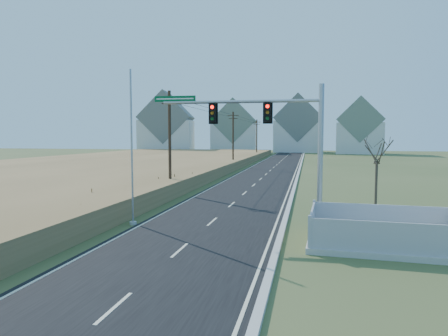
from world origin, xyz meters
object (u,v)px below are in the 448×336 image
at_px(traffic_signal_mast, 286,141).
at_px(bare_tree, 377,149).
at_px(open_sign, 333,235).
at_px(flagpole, 132,164).
at_px(fence_enclosure, 384,240).

relative_size(traffic_signal_mast, bare_tree, 1.88).
xyz_separation_m(open_sign, flagpole, (-10.94, 1.45, 3.19)).
distance_m(traffic_signal_mast, fence_enclosure, 7.41).
height_order(fence_enclosure, flagpole, flagpole).
xyz_separation_m(open_sign, bare_tree, (2.91, 6.38, 3.95)).
height_order(traffic_signal_mast, bare_tree, traffic_signal_mast).
height_order(fence_enclosure, bare_tree, bare_tree).
distance_m(traffic_signal_mast, flagpole, 8.75).
bearing_deg(fence_enclosure, flagpole, 175.65).
xyz_separation_m(fence_enclosure, bare_tree, (0.64, 6.70, 3.95)).
bearing_deg(fence_enclosure, bare_tree, 87.81).
height_order(traffic_signal_mast, fence_enclosure, traffic_signal_mast).
bearing_deg(traffic_signal_mast, flagpole, -169.94).
relative_size(traffic_signal_mast, fence_enclosure, 1.40).
height_order(traffic_signal_mast, flagpole, flagpole).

